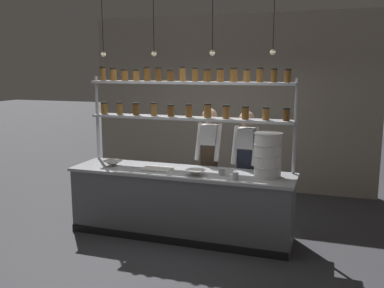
{
  "coord_description": "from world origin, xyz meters",
  "views": [
    {
      "loc": [
        1.95,
        -5.32,
        2.31
      ],
      "look_at": [
        0.09,
        0.2,
        1.26
      ],
      "focal_mm": 40.0,
      "sensor_mm": 36.0,
      "label": 1
    }
  ],
  "objects_px": {
    "chef_left": "(209,157)",
    "cutting_board": "(157,169)",
    "container_stack": "(268,155)",
    "spice_shelf_unit": "(188,101)",
    "prep_bowl_center_front": "(113,163)",
    "prep_bowl_near_left": "(196,173)",
    "serving_cup_front": "(235,176)",
    "serving_cup_by_board": "(222,172)",
    "chef_center": "(246,161)"
  },
  "relations": [
    {
      "from": "chef_center",
      "to": "prep_bowl_near_left",
      "type": "distance_m",
      "value": 0.89
    },
    {
      "from": "container_stack",
      "to": "serving_cup_front",
      "type": "distance_m",
      "value": 0.51
    },
    {
      "from": "prep_bowl_center_front",
      "to": "container_stack",
      "type": "bearing_deg",
      "value": 2.29
    },
    {
      "from": "prep_bowl_near_left",
      "to": "prep_bowl_center_front",
      "type": "relative_size",
      "value": 0.96
    },
    {
      "from": "prep_bowl_near_left",
      "to": "serving_cup_front",
      "type": "height_order",
      "value": "serving_cup_front"
    },
    {
      "from": "prep_bowl_near_left",
      "to": "spice_shelf_unit",
      "type": "bearing_deg",
      "value": 118.56
    },
    {
      "from": "spice_shelf_unit",
      "to": "prep_bowl_center_front",
      "type": "relative_size",
      "value": 10.89
    },
    {
      "from": "prep_bowl_near_left",
      "to": "chef_left",
      "type": "bearing_deg",
      "value": 93.46
    },
    {
      "from": "container_stack",
      "to": "serving_cup_by_board",
      "type": "distance_m",
      "value": 0.63
    },
    {
      "from": "chef_left",
      "to": "container_stack",
      "type": "height_order",
      "value": "chef_left"
    },
    {
      "from": "cutting_board",
      "to": "prep_bowl_near_left",
      "type": "xyz_separation_m",
      "value": [
        0.59,
        -0.11,
        0.02
      ]
    },
    {
      "from": "container_stack",
      "to": "serving_cup_front",
      "type": "bearing_deg",
      "value": -141.04
    },
    {
      "from": "spice_shelf_unit",
      "to": "chef_left",
      "type": "xyz_separation_m",
      "value": [
        0.23,
        0.29,
        -0.85
      ]
    },
    {
      "from": "chef_left",
      "to": "chef_center",
      "type": "height_order",
      "value": "chef_left"
    },
    {
      "from": "chef_center",
      "to": "prep_bowl_center_front",
      "type": "relative_size",
      "value": 6.25
    },
    {
      "from": "chef_center",
      "to": "container_stack",
      "type": "relative_size",
      "value": 2.99
    },
    {
      "from": "prep_bowl_center_front",
      "to": "spice_shelf_unit",
      "type": "bearing_deg",
      "value": 20.24
    },
    {
      "from": "chef_left",
      "to": "prep_bowl_near_left",
      "type": "relative_size",
      "value": 6.56
    },
    {
      "from": "container_stack",
      "to": "cutting_board",
      "type": "xyz_separation_m",
      "value": [
        -1.49,
        -0.11,
        -0.27
      ]
    },
    {
      "from": "spice_shelf_unit",
      "to": "serving_cup_by_board",
      "type": "relative_size",
      "value": 31.97
    },
    {
      "from": "chef_left",
      "to": "container_stack",
      "type": "relative_size",
      "value": 3.01
    },
    {
      "from": "chef_left",
      "to": "serving_cup_by_board",
      "type": "xyz_separation_m",
      "value": [
        0.37,
        -0.68,
        -0.03
      ]
    },
    {
      "from": "prep_bowl_center_front",
      "to": "serving_cup_by_board",
      "type": "xyz_separation_m",
      "value": [
        1.61,
        -0.03,
        0.01
      ]
    },
    {
      "from": "cutting_board",
      "to": "prep_bowl_center_front",
      "type": "relative_size",
      "value": 1.47
    },
    {
      "from": "chef_left",
      "to": "serving_cup_by_board",
      "type": "distance_m",
      "value": 0.78
    },
    {
      "from": "spice_shelf_unit",
      "to": "serving_cup_front",
      "type": "xyz_separation_m",
      "value": [
        0.82,
        -0.57,
        -0.88
      ]
    },
    {
      "from": "cutting_board",
      "to": "serving_cup_front",
      "type": "height_order",
      "value": "serving_cup_front"
    },
    {
      "from": "spice_shelf_unit",
      "to": "chef_left",
      "type": "distance_m",
      "value": 0.92
    },
    {
      "from": "serving_cup_front",
      "to": "serving_cup_by_board",
      "type": "height_order",
      "value": "serving_cup_front"
    },
    {
      "from": "chef_left",
      "to": "container_stack",
      "type": "xyz_separation_m",
      "value": [
        0.95,
        -0.57,
        0.21
      ]
    },
    {
      "from": "chef_center",
      "to": "prep_bowl_center_front",
      "type": "bearing_deg",
      "value": -160.58
    },
    {
      "from": "spice_shelf_unit",
      "to": "cutting_board",
      "type": "height_order",
      "value": "spice_shelf_unit"
    },
    {
      "from": "chef_center",
      "to": "serving_cup_front",
      "type": "distance_m",
      "value": 0.79
    },
    {
      "from": "prep_bowl_center_front",
      "to": "prep_bowl_near_left",
      "type": "bearing_deg",
      "value": -5.88
    },
    {
      "from": "chef_left",
      "to": "serving_cup_front",
      "type": "xyz_separation_m",
      "value": [
        0.59,
        -0.86,
        -0.03
      ]
    },
    {
      "from": "chef_left",
      "to": "prep_bowl_center_front",
      "type": "height_order",
      "value": "chef_left"
    },
    {
      "from": "chef_left",
      "to": "serving_cup_front",
      "type": "relative_size",
      "value": 17.08
    },
    {
      "from": "spice_shelf_unit",
      "to": "chef_left",
      "type": "height_order",
      "value": "spice_shelf_unit"
    },
    {
      "from": "chef_left",
      "to": "cutting_board",
      "type": "xyz_separation_m",
      "value": [
        -0.55,
        -0.68,
        -0.07
      ]
    },
    {
      "from": "serving_cup_by_board",
      "to": "chef_center",
      "type": "bearing_deg",
      "value": 73.01
    },
    {
      "from": "spice_shelf_unit",
      "to": "prep_bowl_center_front",
      "type": "xyz_separation_m",
      "value": [
        -1.01,
        -0.37,
        -0.89
      ]
    },
    {
      "from": "cutting_board",
      "to": "serving_cup_by_board",
      "type": "bearing_deg",
      "value": -0.44
    },
    {
      "from": "chef_center",
      "to": "container_stack",
      "type": "xyz_separation_m",
      "value": [
        0.38,
        -0.5,
        0.22
      ]
    },
    {
      "from": "chef_left",
      "to": "serving_cup_by_board",
      "type": "bearing_deg",
      "value": -61.93
    },
    {
      "from": "container_stack",
      "to": "serving_cup_front",
      "type": "height_order",
      "value": "container_stack"
    },
    {
      "from": "chef_center",
      "to": "cutting_board",
      "type": "height_order",
      "value": "chef_center"
    },
    {
      "from": "container_stack",
      "to": "prep_bowl_center_front",
      "type": "height_order",
      "value": "container_stack"
    },
    {
      "from": "chef_left",
      "to": "cutting_board",
      "type": "bearing_deg",
      "value": -129.36
    },
    {
      "from": "container_stack",
      "to": "prep_bowl_center_front",
      "type": "xyz_separation_m",
      "value": [
        -2.19,
        -0.09,
        -0.25
      ]
    },
    {
      "from": "serving_cup_by_board",
      "to": "prep_bowl_center_front",
      "type": "bearing_deg",
      "value": 179.11
    }
  ]
}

